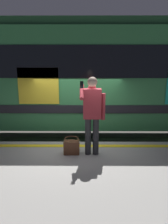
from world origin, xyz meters
TOP-DOWN VIEW (x-y plane):
  - ground_plane at (0.00, 0.00)m, footprint 24.12×24.12m
  - platform at (0.00, 2.40)m, footprint 12.50×4.80m
  - safety_line at (0.00, 0.30)m, footprint 12.25×0.16m
  - track_rail_near at (0.00, -1.32)m, footprint 16.26×0.08m
  - track_rail_far at (0.00, -2.76)m, footprint 16.26×0.08m
  - train_carriage at (-0.99, -2.03)m, footprint 12.05×2.80m
  - passenger at (-0.37, 0.77)m, footprint 0.57×0.55m
  - handbag at (0.10, 0.77)m, footprint 0.37×0.33m

SIDE VIEW (x-z plane):
  - ground_plane at x=0.00m, z-range 0.00..0.00m
  - track_rail_near at x=0.00m, z-range 0.00..0.16m
  - track_rail_far at x=0.00m, z-range 0.00..0.16m
  - platform at x=0.00m, z-range 0.00..0.87m
  - safety_line at x=0.00m, z-range 0.87..0.88m
  - handbag at x=0.10m, z-range 0.85..1.24m
  - passenger at x=-0.37m, z-range 1.03..2.83m
  - train_carriage at x=-0.99m, z-range 0.54..4.57m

